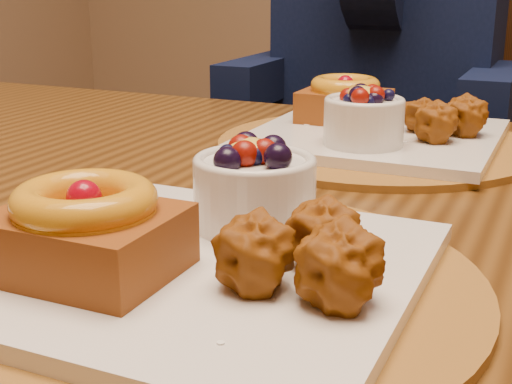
{
  "coord_description": "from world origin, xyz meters",
  "views": [
    {
      "loc": [
        0.22,
        -0.69,
        0.96
      ],
      "look_at": [
        0.03,
        -0.26,
        0.81
      ],
      "focal_mm": 50.0,
      "sensor_mm": 36.0,
      "label": 1
    }
  ],
  "objects_px": {
    "place_setting_far": "(373,128)",
    "chair_far": "(473,176)",
    "dining_table": "(311,273)",
    "place_setting_near": "(200,249)",
    "diner": "(390,12)"
  },
  "relations": [
    {
      "from": "dining_table",
      "to": "diner",
      "type": "distance_m",
      "value": 0.82
    },
    {
      "from": "place_setting_far",
      "to": "chair_far",
      "type": "height_order",
      "value": "chair_far"
    },
    {
      "from": "place_setting_far",
      "to": "diner",
      "type": "distance_m",
      "value": 0.59
    },
    {
      "from": "place_setting_near",
      "to": "diner",
      "type": "relative_size",
      "value": 0.46
    },
    {
      "from": "place_setting_far",
      "to": "diner",
      "type": "height_order",
      "value": "diner"
    },
    {
      "from": "place_setting_near",
      "to": "place_setting_far",
      "type": "height_order",
      "value": "place_setting_near"
    },
    {
      "from": "chair_far",
      "to": "diner",
      "type": "height_order",
      "value": "diner"
    },
    {
      "from": "place_setting_near",
      "to": "chair_far",
      "type": "height_order",
      "value": "chair_far"
    },
    {
      "from": "place_setting_near",
      "to": "chair_far",
      "type": "relative_size",
      "value": 0.39
    },
    {
      "from": "chair_far",
      "to": "place_setting_near",
      "type": "bearing_deg",
      "value": -114.81
    },
    {
      "from": "dining_table",
      "to": "place_setting_far",
      "type": "bearing_deg",
      "value": 90.7
    },
    {
      "from": "dining_table",
      "to": "diner",
      "type": "relative_size",
      "value": 1.93
    },
    {
      "from": "place_setting_far",
      "to": "chair_far",
      "type": "relative_size",
      "value": 0.39
    },
    {
      "from": "diner",
      "to": "dining_table",
      "type": "bearing_deg",
      "value": -71.53
    },
    {
      "from": "place_setting_near",
      "to": "diner",
      "type": "distance_m",
      "value": 1.01
    }
  ]
}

